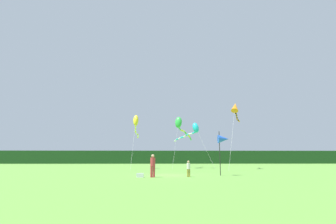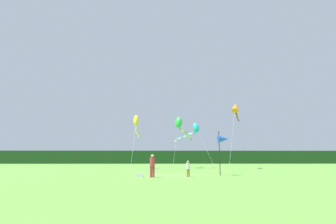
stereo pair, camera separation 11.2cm
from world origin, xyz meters
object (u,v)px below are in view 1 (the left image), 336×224
Objects in this scene: person_adult at (153,164)px; kite_yellow at (136,123)px; kite_green at (180,125)px; kite_orange at (235,108)px; banner_flag_pole at (223,139)px; kite_cyan at (194,129)px; person_child at (188,168)px; cooler_box at (140,175)px.

kite_yellow reaches higher than person_adult.
kite_green is 0.95× the size of kite_orange.
kite_cyan reaches higher than banner_flag_pole.
person_child is at bearing -69.66° from kite_yellow.
kite_orange is at bearing 52.79° from person_adult.
kite_orange is at bearing -20.19° from kite_green.
kite_cyan is (6.29, 17.38, 5.41)m from cooler_box.
cooler_box is at bearing -172.95° from person_child.
kite_orange reaches higher than cooler_box.
kite_yellow is (-1.98, 15.70, 6.10)m from cooler_box.
cooler_box is at bearing -104.12° from kite_green.
banner_flag_pole is at bearing -80.18° from kite_green.
kite_orange is (7.33, -2.70, 1.90)m from kite_green.
kite_orange is 1.22× the size of kite_cyan.
kite_cyan is (2.08, 0.63, -0.60)m from kite_green.
banner_flag_pole is at bearing -57.70° from kite_yellow.
cooler_box is 19.26m from kite_cyan.
person_child is 17.20m from kite_green.
kite_orange is 6.70m from kite_cyan.
kite_orange reaches higher than kite_yellow.
person_child is at bearing 7.95° from person_adult.
kite_yellow is at bearing 100.55° from person_adult.
kite_green is at bearing 99.82° from banner_flag_pole.
person_adult is at bearing -79.45° from kite_yellow.
kite_cyan reaches higher than person_adult.
banner_flag_pole is 0.36× the size of kite_yellow.
kite_green is at bearing 159.81° from kite_orange.
banner_flag_pole reaches higher than person_child.
kite_orange reaches higher than kite_cyan.
kite_yellow is 1.37× the size of kite_cyan.
person_adult is at bearing 4.40° from cooler_box.
person_adult is 2.78m from person_child.
kite_green reaches higher than cooler_box.
kite_yellow is 8.46m from kite_cyan.
person_child is 0.14× the size of kite_green.
person_child is 0.12× the size of kite_yellow.
person_child is 2.29× the size of cooler_box.
kite_cyan is (-5.26, 3.33, -2.50)m from kite_orange.
kite_orange is (4.75, 12.23, 5.09)m from banner_flag_pole.
cooler_box is at bearing -175.60° from person_adult.
banner_flag_pole reaches higher than cooler_box.
kite_green is 8.04m from kite_orange.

